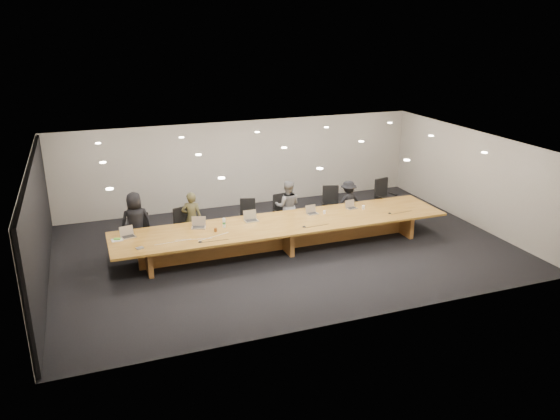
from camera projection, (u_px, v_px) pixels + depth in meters
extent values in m
plane|color=black|center=(284.00, 248.00, 14.72)|extent=(12.00, 12.00, 0.00)
cube|color=beige|center=(241.00, 164.00, 17.80)|extent=(12.00, 0.02, 2.80)
cube|color=black|center=(38.00, 228.00, 12.32)|extent=(0.08, 7.84, 2.74)
cube|color=brown|center=(284.00, 223.00, 14.48)|extent=(9.00, 1.80, 0.06)
cube|color=brown|center=(284.00, 237.00, 14.60)|extent=(7.65, 0.15, 0.69)
cube|color=brown|center=(147.00, 255.00, 13.42)|extent=(0.12, 1.26, 0.69)
cube|color=brown|center=(284.00, 237.00, 14.60)|extent=(0.12, 1.26, 0.69)
cube|color=brown|center=(400.00, 220.00, 15.78)|extent=(0.12, 1.26, 0.69)
imported|color=black|center=(136.00, 222.00, 14.31)|extent=(0.83, 0.57, 1.62)
imported|color=#3C3920|center=(192.00, 218.00, 14.78)|extent=(0.62, 0.49, 1.49)
imported|color=#5E5F61|center=(288.00, 206.00, 15.73)|extent=(0.89, 0.80, 1.51)
imported|color=black|center=(348.00, 202.00, 16.36)|extent=(0.86, 0.50, 1.33)
cylinder|color=silver|center=(224.00, 223.00, 14.09)|extent=(0.09, 0.09, 0.24)
cylinder|color=brown|center=(216.00, 230.00, 13.82)|extent=(0.09, 0.09, 0.10)
cone|color=white|center=(324.00, 212.00, 15.10)|extent=(0.10, 0.10, 0.09)
cone|color=white|center=(363.00, 207.00, 15.48)|extent=(0.11, 0.11, 0.10)
cube|color=silver|center=(117.00, 240.00, 13.28)|extent=(0.28, 0.23, 0.02)
cube|color=#55AD2E|center=(117.00, 239.00, 13.29)|extent=(0.18, 0.13, 0.03)
cube|color=#B0B0B5|center=(140.00, 248.00, 12.80)|extent=(0.20, 0.18, 0.03)
cone|color=black|center=(200.00, 242.00, 13.17)|extent=(0.11, 0.11, 0.03)
cone|color=black|center=(304.00, 226.00, 14.14)|extent=(0.13, 0.13, 0.03)
cone|color=black|center=(390.00, 213.00, 15.14)|extent=(0.12, 0.12, 0.03)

